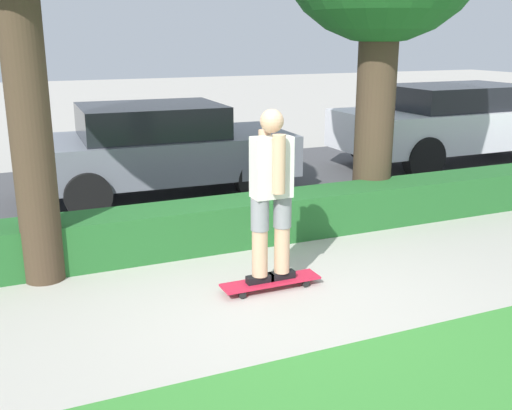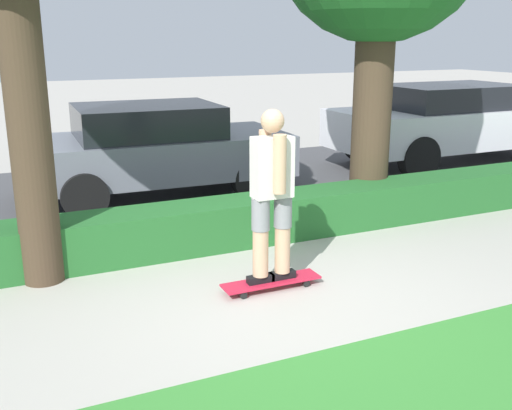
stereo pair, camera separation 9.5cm
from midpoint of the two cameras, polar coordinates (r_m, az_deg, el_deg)
The scene contains 7 objects.
ground_plane at distance 5.62m, azimuth 3.04°, elevation -8.80°, with size 60.00×60.00×0.00m, color #ADA89E.
street_asphalt at distance 9.35m, azimuth -8.53°, elevation 1.17°, with size 18.42×5.00×0.01m.
hedge_row at distance 6.90m, azimuth -2.88°, elevation -1.77°, with size 18.42×0.60×0.52m.
skateboard at distance 5.76m, azimuth 1.89°, elevation -7.33°, with size 0.97×0.24×0.09m.
skater_person at distance 5.48m, azimuth 1.97°, elevation 1.21°, with size 0.49×0.42×1.63m.
parked_car_middle at distance 9.10m, azimuth -9.02°, elevation 5.39°, with size 3.96×1.93×1.37m.
parked_car_rear at distance 11.90m, azimuth 19.00°, elevation 7.55°, with size 4.76×1.90×1.48m.
Camera 1 is at (-2.27, -4.58, 2.34)m, focal length 42.00 mm.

